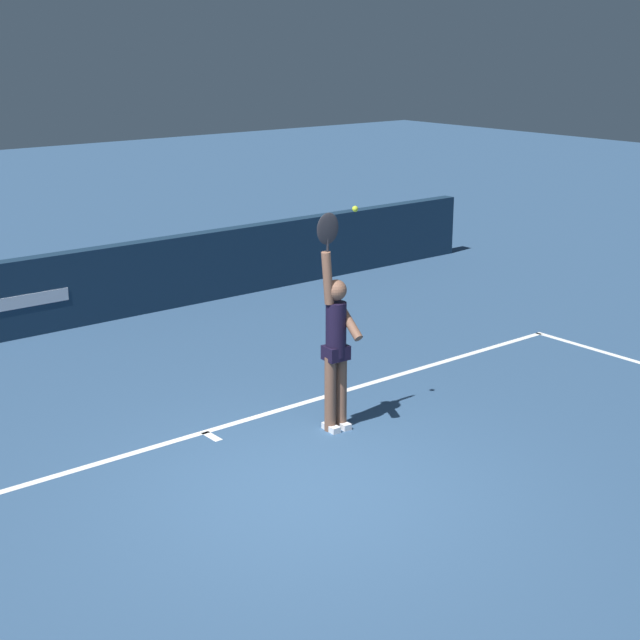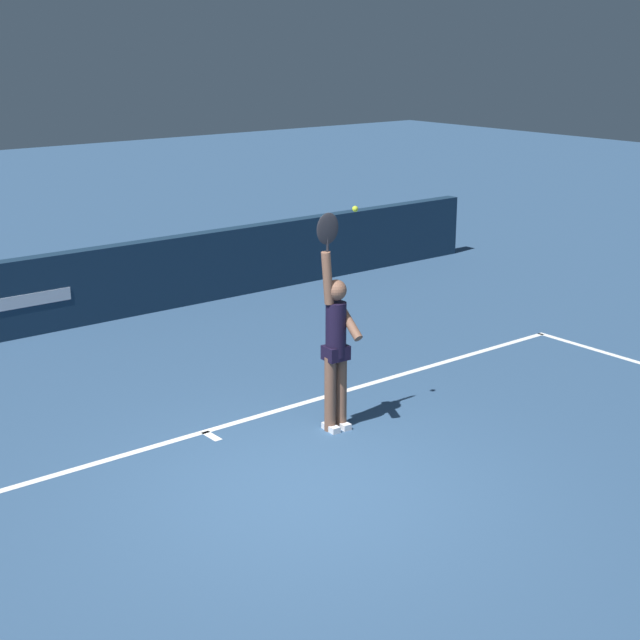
% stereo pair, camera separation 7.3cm
% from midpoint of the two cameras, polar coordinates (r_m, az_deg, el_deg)
% --- Properties ---
extents(ground_plane, '(60.00, 60.00, 0.00)m').
position_cam_midpoint_polar(ground_plane, '(9.46, -1.08, -10.16)').
color(ground_plane, '#2F4D71').
extents(court_lines, '(11.83, 5.83, 0.00)m').
position_cam_midpoint_polar(court_lines, '(8.78, 3.03, -12.43)').
color(court_lines, white).
rests_on(court_lines, ground).
extents(back_wall, '(17.63, 0.26, 1.15)m').
position_cam_midpoint_polar(back_wall, '(14.68, -17.02, 1.36)').
color(back_wall, '#152B42').
rests_on(back_wall, ground).
extents(tennis_player, '(0.45, 0.47, 2.49)m').
position_cam_midpoint_polar(tennis_player, '(10.48, 0.75, -1.30)').
color(tennis_player, brown).
rests_on(tennis_player, ground).
extents(tennis_ball, '(0.07, 0.07, 0.07)m').
position_cam_midpoint_polar(tennis_ball, '(10.28, 1.90, 6.64)').
color(tennis_ball, '#D0E42E').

